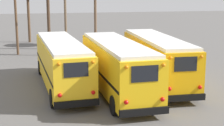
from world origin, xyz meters
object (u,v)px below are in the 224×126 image
(school_bus_1, at_px, (116,65))
(school_bus_2, at_px, (157,58))
(utility_pole, at_px, (65,10))
(school_bus_0, at_px, (62,62))

(school_bus_1, relative_size, school_bus_2, 1.01)
(school_bus_2, bearing_deg, utility_pole, 112.83)
(school_bus_1, bearing_deg, utility_pole, 97.56)
(school_bus_1, bearing_deg, school_bus_0, 147.24)
(school_bus_2, relative_size, utility_pole, 1.23)
(school_bus_0, xyz_separation_m, utility_pole, (1.45, 11.36, 2.78))
(school_bus_1, bearing_deg, school_bus_2, 25.09)
(school_bus_0, relative_size, utility_pole, 1.28)
(school_bus_2, distance_m, utility_pole, 13.22)
(school_bus_1, height_order, school_bus_2, school_bus_1)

